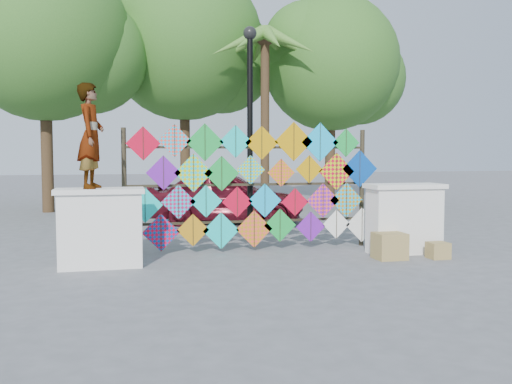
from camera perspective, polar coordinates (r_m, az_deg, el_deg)
ground at (r=10.14m, az=0.34°, el=-6.57°), size 80.00×80.00×0.00m
parapet_left at (r=9.54m, az=-15.30°, el=-3.42°), size 1.40×0.65×1.28m
parapet_right at (r=10.84m, az=14.61°, el=-2.54°), size 1.40×0.65×1.28m
kite_rack at (r=10.72m, az=-0.04°, el=0.59°), size 4.92×0.24×2.44m
tree_west at (r=19.12m, az=-20.11°, el=14.37°), size 5.85×5.20×8.01m
tree_mid at (r=21.21m, az=-6.91°, el=14.61°), size 6.30×5.60×8.61m
tree_east at (r=20.85m, az=7.70°, el=12.59°), size 5.40×4.80×7.42m
palm_tree at (r=18.52m, az=0.91°, el=13.61°), size 3.62×3.62×5.83m
vendor_woman at (r=9.47m, az=-16.19°, el=5.41°), size 0.52×0.68×1.68m
sedan at (r=14.93m, az=-3.04°, el=-0.51°), size 4.32×2.65×1.37m
lamppost at (r=12.01m, az=-0.61°, el=7.97°), size 0.28×0.28×4.46m
cardboard_box_near at (r=10.24m, az=13.21°, el=-5.27°), size 0.52×0.46×0.46m
cardboard_box_far at (r=10.52m, az=17.74°, el=-5.58°), size 0.34×0.31×0.29m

